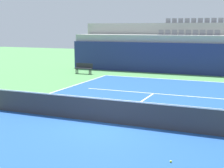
{
  "coord_description": "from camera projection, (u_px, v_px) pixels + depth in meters",
  "views": [
    {
      "loc": [
        5.02,
        -11.49,
        3.7
      ],
      "look_at": [
        -0.7,
        2.0,
        1.2
      ],
      "focal_mm": 53.22,
      "sensor_mm": 36.0,
      "label": 1
    }
  ],
  "objects": [
    {
      "name": "back_wall",
      "position": [
        184.0,
        59.0,
        26.46
      ],
      "size": [
        19.77,
        0.3,
        2.48
      ],
      "primitive_type": "cube",
      "color": "navy",
      "rests_on": "ground_plane"
    },
    {
      "name": "seating_row_lower",
      "position": [
        188.0,
        34.0,
        27.45
      ],
      "size": [
        5.07,
        0.44,
        0.44
      ],
      "color": "slate",
      "rests_on": "stands_tier_lower"
    },
    {
      "name": "tennis_net",
      "position": [
        108.0,
        111.0,
        12.9
      ],
      "size": [
        11.08,
        0.08,
        1.07
      ],
      "color": "black",
      "rests_on": "court_surface"
    },
    {
      "name": "stands_tier_lower",
      "position": [
        187.0,
        54.0,
        27.64
      ],
      "size": [
        19.77,
        2.4,
        3.08
      ],
      "primitive_type": "cube",
      "color": "#9E9E99",
      "rests_on": "ground_plane"
    },
    {
      "name": "service_line_far",
      "position": [
        154.0,
        93.0,
        18.79
      ],
      "size": [
        8.26,
        0.1,
        0.0
      ],
      "primitive_type": "cube",
      "color": "white",
      "rests_on": "court_surface"
    },
    {
      "name": "stands_tier_upper",
      "position": [
        192.0,
        46.0,
        29.73
      ],
      "size": [
        19.77,
        2.4,
        4.09
      ],
      "primitive_type": "cube",
      "color": "#9E9E99",
      "rests_on": "ground_plane"
    },
    {
      "name": "seating_row_upper",
      "position": [
        193.0,
        22.0,
        29.45
      ],
      "size": [
        5.07,
        0.44,
        0.44
      ],
      "color": "slate",
      "rests_on": "stands_tier_upper"
    },
    {
      "name": "tennis_ball_1",
      "position": [
        171.0,
        161.0,
        9.17
      ],
      "size": [
        0.07,
        0.07,
        0.07
      ],
      "primitive_type": "sphere",
      "color": "#CCE033",
      "rests_on": "court_surface"
    },
    {
      "name": "centre_service_line",
      "position": [
        135.0,
        105.0,
        15.89
      ],
      "size": [
        0.1,
        6.4,
        0.0
      ],
      "primitive_type": "cube",
      "color": "white",
      "rests_on": "court_surface"
    },
    {
      "name": "court_surface",
      "position": [
        108.0,
        123.0,
        12.98
      ],
      "size": [
        11.0,
        24.0,
        0.01
      ],
      "primitive_type": "cube",
      "color": "#1E4C99",
      "rests_on": "ground_plane"
    },
    {
      "name": "baseline_far",
      "position": [
        175.0,
        80.0,
        23.83
      ],
      "size": [
        11.0,
        0.1,
        0.0
      ],
      "primitive_type": "cube",
      "color": "white",
      "rests_on": "court_surface"
    },
    {
      "name": "ground_plane",
      "position": [
        108.0,
        123.0,
        12.98
      ],
      "size": [
        80.0,
        80.0,
        0.0
      ],
      "primitive_type": "plane",
      "color": "#4C8C4C"
    },
    {
      "name": "player_bench",
      "position": [
        84.0,
        68.0,
        26.81
      ],
      "size": [
        1.5,
        0.4,
        0.85
      ],
      "color": "#232328",
      "rests_on": "ground_plane"
    }
  ]
}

